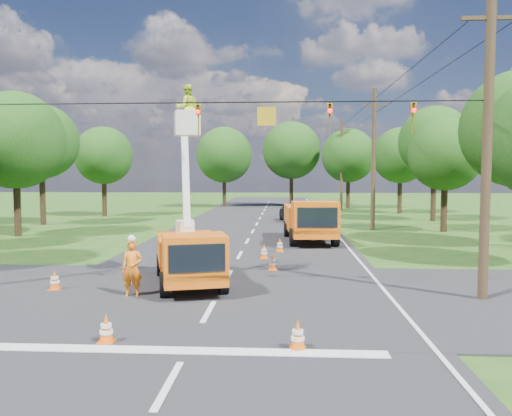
# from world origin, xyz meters

# --- Properties ---
(ground) EXTENTS (140.00, 140.00, 0.00)m
(ground) POSITION_xyz_m (0.00, 20.00, 0.00)
(ground) COLOR #1E4916
(ground) RESTS_ON ground
(road_main) EXTENTS (12.00, 100.00, 0.06)m
(road_main) POSITION_xyz_m (0.00, 20.00, 0.00)
(road_main) COLOR black
(road_main) RESTS_ON ground
(road_cross) EXTENTS (56.00, 10.00, 0.07)m
(road_cross) POSITION_xyz_m (0.00, 2.00, 0.00)
(road_cross) COLOR black
(road_cross) RESTS_ON ground
(stop_bar) EXTENTS (9.00, 0.45, 0.02)m
(stop_bar) POSITION_xyz_m (0.00, -3.20, 0.00)
(stop_bar) COLOR silver
(stop_bar) RESTS_ON ground
(edge_line) EXTENTS (0.12, 90.00, 0.02)m
(edge_line) POSITION_xyz_m (5.60, 20.00, 0.00)
(edge_line) COLOR silver
(edge_line) RESTS_ON ground
(bucket_truck) EXTENTS (3.46, 5.85, 7.22)m
(bucket_truck) POSITION_xyz_m (-1.22, 3.51, 1.56)
(bucket_truck) COLOR orange
(bucket_truck) RESTS_ON ground
(second_truck) EXTENTS (3.06, 6.84, 2.50)m
(second_truck) POSITION_xyz_m (3.68, 15.14, 1.30)
(second_truck) COLOR orange
(second_truck) RESTS_ON ground
(ground_worker) EXTENTS (0.70, 0.48, 1.89)m
(ground_worker) POSITION_xyz_m (-2.77, 1.74, 0.94)
(ground_worker) COLOR orange
(ground_worker) RESTS_ON ground
(distant_car) EXTENTS (2.64, 4.72, 1.52)m
(distant_car) POSITION_xyz_m (2.89, 27.53, 0.76)
(distant_car) COLOR black
(distant_car) RESTS_ON ground
(traffic_cone_0) EXTENTS (0.38, 0.38, 0.71)m
(traffic_cone_0) POSITION_xyz_m (-2.02, -2.71, 0.36)
(traffic_cone_0) COLOR #FA5E0D
(traffic_cone_0) RESTS_ON ground
(traffic_cone_1) EXTENTS (0.38, 0.38, 0.71)m
(traffic_cone_1) POSITION_xyz_m (2.49, -2.92, 0.36)
(traffic_cone_1) COLOR #FA5E0D
(traffic_cone_1) RESTS_ON ground
(traffic_cone_2) EXTENTS (0.38, 0.38, 0.71)m
(traffic_cone_2) POSITION_xyz_m (1.72, 6.41, 0.36)
(traffic_cone_2) COLOR #FA5E0D
(traffic_cone_2) RESTS_ON ground
(traffic_cone_3) EXTENTS (0.38, 0.38, 0.71)m
(traffic_cone_3) POSITION_xyz_m (1.95, 11.30, 0.36)
(traffic_cone_3) COLOR #FA5E0D
(traffic_cone_3) RESTS_ON ground
(traffic_cone_4) EXTENTS (0.38, 0.38, 0.71)m
(traffic_cone_4) POSITION_xyz_m (-5.73, 2.49, 0.36)
(traffic_cone_4) COLOR #FA5E0D
(traffic_cone_4) RESTS_ON ground
(traffic_cone_7) EXTENTS (0.38, 0.38, 0.71)m
(traffic_cone_7) POSITION_xyz_m (3.88, 15.80, 0.36)
(traffic_cone_7) COLOR #FA5E0D
(traffic_cone_7) RESTS_ON ground
(traffic_cone_8) EXTENTS (0.38, 0.38, 0.71)m
(traffic_cone_8) POSITION_xyz_m (1.23, 9.13, 0.36)
(traffic_cone_8) COLOR #FA5E0D
(traffic_cone_8) RESTS_ON ground
(pole_right_near) EXTENTS (1.80, 0.30, 10.00)m
(pole_right_near) POSITION_xyz_m (8.50, 2.00, 5.11)
(pole_right_near) COLOR #4C3823
(pole_right_near) RESTS_ON ground
(pole_right_mid) EXTENTS (1.80, 0.30, 10.00)m
(pole_right_mid) POSITION_xyz_m (8.50, 22.00, 5.11)
(pole_right_mid) COLOR #4C3823
(pole_right_mid) RESTS_ON ground
(pole_right_far) EXTENTS (1.80, 0.30, 10.00)m
(pole_right_far) POSITION_xyz_m (8.50, 42.00, 5.11)
(pole_right_far) COLOR #4C3823
(pole_right_far) RESTS_ON ground
(signal_span) EXTENTS (18.00, 0.29, 1.07)m
(signal_span) POSITION_xyz_m (2.23, 1.99, 5.88)
(signal_span) COLOR black
(signal_span) RESTS_ON ground
(tree_left_d) EXTENTS (6.20, 6.20, 9.24)m
(tree_left_d) POSITION_xyz_m (-15.00, 17.00, 6.12)
(tree_left_d) COLOR #382616
(tree_left_d) RESTS_ON ground
(tree_left_e) EXTENTS (5.80, 5.80, 9.41)m
(tree_left_e) POSITION_xyz_m (-16.80, 24.00, 6.49)
(tree_left_e) COLOR #382616
(tree_left_e) RESTS_ON ground
(tree_left_f) EXTENTS (5.40, 5.40, 8.40)m
(tree_left_f) POSITION_xyz_m (-14.80, 32.00, 5.69)
(tree_left_f) COLOR #382616
(tree_left_f) RESTS_ON ground
(tree_right_c) EXTENTS (5.00, 5.00, 7.83)m
(tree_right_c) POSITION_xyz_m (13.20, 21.00, 5.31)
(tree_right_c) COLOR #382616
(tree_right_c) RESTS_ON ground
(tree_right_d) EXTENTS (6.00, 6.00, 9.70)m
(tree_right_d) POSITION_xyz_m (14.80, 29.00, 6.68)
(tree_right_d) COLOR #382616
(tree_right_d) RESTS_ON ground
(tree_right_e) EXTENTS (5.60, 5.60, 8.63)m
(tree_right_e) POSITION_xyz_m (13.80, 37.00, 5.81)
(tree_right_e) COLOR #382616
(tree_right_e) RESTS_ON ground
(tree_far_a) EXTENTS (6.60, 6.60, 9.50)m
(tree_far_a) POSITION_xyz_m (-5.00, 45.00, 6.19)
(tree_far_a) COLOR #382616
(tree_far_a) RESTS_ON ground
(tree_far_b) EXTENTS (7.00, 7.00, 10.32)m
(tree_far_b) POSITION_xyz_m (3.00, 47.00, 6.81)
(tree_far_b) COLOR #382616
(tree_far_b) RESTS_ON ground
(tree_far_c) EXTENTS (6.20, 6.20, 9.18)m
(tree_far_c) POSITION_xyz_m (9.50, 44.00, 6.06)
(tree_far_c) COLOR #382616
(tree_far_c) RESTS_ON ground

